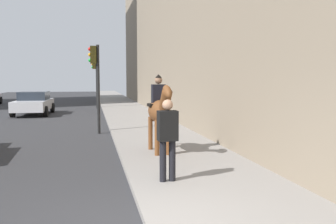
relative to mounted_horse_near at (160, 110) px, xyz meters
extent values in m
cube|color=gray|center=(-5.19, -0.49, -1.29)|extent=(120.00, 3.29, 0.12)
ellipsoid|color=brown|center=(0.08, 0.00, -0.05)|extent=(1.52, 0.62, 0.66)
cylinder|color=brown|center=(-0.36, -0.18, -0.74)|extent=(0.13, 0.13, 0.99)
cylinder|color=brown|center=(-0.38, 0.14, -0.74)|extent=(0.13, 0.13, 0.99)
cylinder|color=brown|center=(0.54, -0.14, -0.74)|extent=(0.13, 0.13, 0.99)
cylinder|color=brown|center=(0.52, 0.18, -0.74)|extent=(0.13, 0.13, 0.99)
cylinder|color=brown|center=(-0.69, -0.03, 0.30)|extent=(0.64, 0.31, 0.68)
ellipsoid|color=brown|center=(-0.90, -0.04, 0.55)|extent=(0.63, 0.25, 0.49)
cylinder|color=black|center=(0.79, 0.03, -0.15)|extent=(0.29, 0.11, 0.55)
cube|color=black|center=(0.13, 0.01, 0.13)|extent=(0.47, 0.62, 0.08)
cube|color=black|center=(0.13, 0.01, 0.45)|extent=(0.30, 0.39, 0.55)
sphere|color=#8C664C|center=(0.13, 0.01, 0.84)|extent=(0.22, 0.22, 0.22)
cone|color=black|center=(0.13, 0.01, 0.96)|extent=(0.21, 0.21, 0.10)
cylinder|color=black|center=(-2.95, 0.48, -0.81)|extent=(0.14, 0.14, 0.85)
cylinder|color=black|center=(-2.93, 0.28, -0.81)|extent=(0.14, 0.14, 0.85)
cube|color=black|center=(-2.94, 0.38, -0.07)|extent=(0.29, 0.42, 0.62)
sphere|color=tan|center=(-2.94, 0.38, 0.36)|extent=(0.22, 0.22, 0.22)
cube|color=silver|center=(13.66, 5.42, -0.73)|extent=(4.51, 2.03, 0.60)
cube|color=#262D38|center=(13.92, 5.41, -0.17)|extent=(2.16, 1.71, 0.52)
cylinder|color=black|center=(12.24, 4.56, -1.03)|extent=(0.65, 0.25, 0.64)
cylinder|color=black|center=(12.32, 6.41, -1.03)|extent=(0.65, 0.25, 0.64)
cylinder|color=black|center=(14.99, 4.44, -1.03)|extent=(0.65, 0.25, 0.64)
cylinder|color=black|center=(15.07, 6.29, -1.03)|extent=(0.65, 0.25, 0.64)
cylinder|color=black|center=(24.60, 9.83, -1.03)|extent=(0.64, 0.23, 0.64)
cylinder|color=black|center=(4.83, 1.62, 0.44)|extent=(0.12, 0.12, 3.59)
cube|color=#2D280C|center=(4.83, 1.80, 1.84)|extent=(0.20, 0.24, 0.70)
sphere|color=red|center=(4.83, 1.93, 2.06)|extent=(0.14, 0.14, 0.14)
sphere|color=orange|center=(4.83, 1.93, 1.84)|extent=(0.14, 0.14, 0.14)
sphere|color=green|center=(4.83, 1.93, 1.62)|extent=(0.14, 0.14, 0.14)
cylinder|color=black|center=(17.83, 1.49, 0.50)|extent=(0.12, 0.12, 3.71)
cube|color=#2D280C|center=(17.83, 1.67, 1.96)|extent=(0.20, 0.24, 0.70)
sphere|color=red|center=(17.83, 1.80, 2.18)|extent=(0.14, 0.14, 0.14)
sphere|color=orange|center=(17.83, 1.80, 1.96)|extent=(0.14, 0.14, 0.14)
sphere|color=green|center=(17.83, 1.80, 1.74)|extent=(0.14, 0.14, 0.14)
camera|label=1|loc=(-10.24, 1.90, 0.89)|focal=39.17mm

